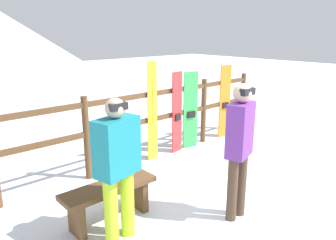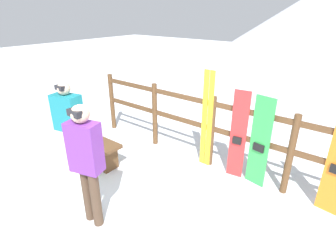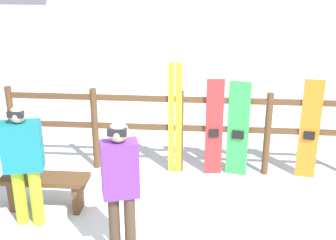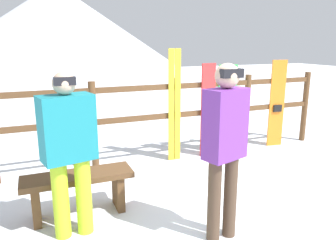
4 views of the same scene
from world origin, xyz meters
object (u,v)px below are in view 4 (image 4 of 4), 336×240
Objects in this scene: person_teal at (69,146)px; snowboard_green at (227,110)px; bench at (78,186)px; snowboard_red at (208,111)px; snowboard_orange at (277,104)px; person_purple at (225,140)px; ski_pair_yellow at (174,106)px.

person_teal reaches higher than snowboard_green.
bench is at bearing 74.73° from person_teal.
person_teal is at bearing -105.27° from bench.
bench is 0.77× the size of snowboard_green.
snowboard_red is 1.37m from snowboard_orange.
snowboard_red is at bearing 28.15° from bench.
ski_pair_yellow is at bearing 78.49° from person_purple.
snowboard_red reaches higher than snowboard_green.
person_teal is at bearing 155.59° from person_purple.
ski_pair_yellow is at bearing 179.79° from snowboard_green.
person_teal is 3.05m from snowboard_green.
person_purple is 1.08× the size of snowboard_orange.
snowboard_orange is (2.38, 2.10, -0.21)m from person_purple.
snowboard_green is at bearing -0.00° from snowboard_red.
ski_pair_yellow reaches higher than person_teal.
person_purple is at bearing -38.28° from bench.
person_purple is at bearing -24.41° from person_teal.
snowboard_red is 0.35m from snowboard_green.
bench is at bearing -151.85° from snowboard_red.
snowboard_green is (0.93, -0.00, -0.13)m from ski_pair_yellow.
snowboard_red is (2.28, 1.52, -0.15)m from person_teal.
snowboard_green is at bearing -180.00° from snowboard_orange.
ski_pair_yellow is 1.17× the size of snowboard_green.
ski_pair_yellow reaches higher than snowboard_red.
person_teal is at bearing -138.18° from ski_pair_yellow.
bench is 2.82m from snowboard_green.
bench is 2.06m from ski_pair_yellow.
ski_pair_yellow reaches higher than snowboard_orange.
snowboard_orange is at bearing 18.21° from bench.
bench is 0.76× the size of snowboard_red.
snowboard_orange is at bearing 0.00° from snowboard_green.
snowboard_orange is (3.66, 1.52, -0.14)m from person_teal.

